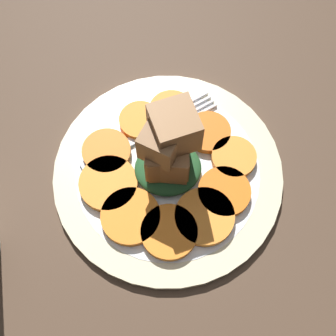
# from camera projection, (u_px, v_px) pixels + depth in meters

# --- Properties ---
(table_slab) EXTENTS (1.20, 1.20, 0.02)m
(table_slab) POSITION_uv_depth(u_px,v_px,m) (168.00, 178.00, 0.56)
(table_slab) COLOR #4C3828
(table_slab) RESTS_ON ground
(plate) EXTENTS (0.27, 0.27, 0.01)m
(plate) POSITION_uv_depth(u_px,v_px,m) (168.00, 173.00, 0.54)
(plate) COLOR beige
(plate) RESTS_ON table_slab
(carrot_slice_0) EXTENTS (0.05, 0.05, 0.01)m
(carrot_slice_0) POSITION_uv_depth(u_px,v_px,m) (234.00, 158.00, 0.54)
(carrot_slice_0) COLOR orange
(carrot_slice_0) RESTS_ON plate
(carrot_slice_1) EXTENTS (0.05, 0.05, 0.01)m
(carrot_slice_1) POSITION_uv_depth(u_px,v_px,m) (208.00, 132.00, 0.55)
(carrot_slice_1) COLOR orange
(carrot_slice_1) RESTS_ON plate
(carrot_slice_2) EXTENTS (0.06, 0.06, 0.01)m
(carrot_slice_2) POSITION_uv_depth(u_px,v_px,m) (172.00, 112.00, 0.56)
(carrot_slice_2) COLOR orange
(carrot_slice_2) RESTS_ON plate
(carrot_slice_3) EXTENTS (0.05, 0.05, 0.01)m
(carrot_slice_3) POSITION_uv_depth(u_px,v_px,m) (140.00, 121.00, 0.56)
(carrot_slice_3) COLOR orange
(carrot_slice_3) RESTS_ON plate
(carrot_slice_4) EXTENTS (0.06, 0.06, 0.01)m
(carrot_slice_4) POSITION_uv_depth(u_px,v_px,m) (107.00, 152.00, 0.54)
(carrot_slice_4) COLOR orange
(carrot_slice_4) RESTS_ON plate
(carrot_slice_5) EXTENTS (0.07, 0.07, 0.01)m
(carrot_slice_5) POSITION_uv_depth(u_px,v_px,m) (108.00, 184.00, 0.53)
(carrot_slice_5) COLOR orange
(carrot_slice_5) RESTS_ON plate
(carrot_slice_6) EXTENTS (0.07, 0.07, 0.01)m
(carrot_slice_6) POSITION_uv_depth(u_px,v_px,m) (131.00, 216.00, 0.51)
(carrot_slice_6) COLOR orange
(carrot_slice_6) RESTS_ON plate
(carrot_slice_7) EXTENTS (0.06, 0.06, 0.01)m
(carrot_slice_7) POSITION_uv_depth(u_px,v_px,m) (169.00, 232.00, 0.50)
(carrot_slice_7) COLOR orange
(carrot_slice_7) RESTS_ON plate
(carrot_slice_8) EXTENTS (0.07, 0.07, 0.01)m
(carrot_slice_8) POSITION_uv_depth(u_px,v_px,m) (204.00, 217.00, 0.51)
(carrot_slice_8) COLOR orange
(carrot_slice_8) RESTS_ON plate
(carrot_slice_9) EXTENTS (0.06, 0.06, 0.01)m
(carrot_slice_9) POSITION_uv_depth(u_px,v_px,m) (224.00, 192.00, 0.52)
(carrot_slice_9) COLOR orange
(carrot_slice_9) RESTS_ON plate
(center_pile) EXTENTS (0.08, 0.07, 0.11)m
(center_pile) POSITION_uv_depth(u_px,v_px,m) (168.00, 152.00, 0.49)
(center_pile) COLOR #235128
(center_pile) RESTS_ON plate
(fork) EXTENTS (0.17, 0.09, 0.00)m
(fork) POSITION_uv_depth(u_px,v_px,m) (152.00, 130.00, 0.56)
(fork) COLOR silver
(fork) RESTS_ON plate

